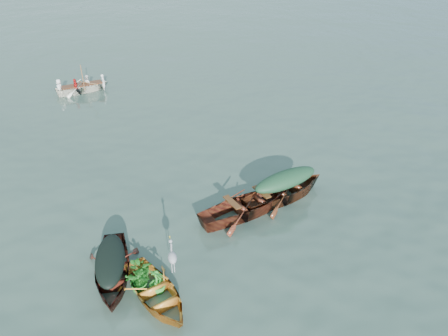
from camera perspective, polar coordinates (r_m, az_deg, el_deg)
The scene contains 13 objects.
ground at distance 13.44m, azimuth 2.77°, elevation -7.41°, with size 140.00×140.00×0.00m, color #395045.
yellow_dinghy at distance 11.36m, azimuth -8.81°, elevation -16.61°, with size 1.38×3.18×0.86m, color orange.
dark_covered_boat at distance 12.10m, azimuth -14.26°, elevation -13.73°, with size 1.37×3.68×0.92m, color #4C1C11.
green_tarp_boat at distance 14.68m, azimuth 7.85°, elevation -4.00°, with size 1.38×4.42×1.04m, color #552613.
open_wooden_boat at distance 13.88m, azimuth 2.96°, elevation -6.03°, with size 1.41×4.52×1.07m, color #5E2B17.
rowed_boat at distance 24.49m, azimuth -17.93°, elevation 9.40°, with size 1.13×3.77×0.87m, color white.
dark_tarp_cover at distance 11.66m, azimuth -14.68°, elevation -11.41°, with size 0.75×2.02×0.40m, color black.
green_tarp_cover at distance 14.26m, azimuth 8.06°, elevation -1.43°, with size 0.76×2.43×0.52m, color #193F27.
thwart_benches at distance 13.55m, azimuth 3.02°, elevation -4.15°, with size 0.84×2.26×0.04m, color #472710, non-canonical shape.
heron at distance 10.94m, azimuth -6.71°, elevation -12.14°, with size 0.28×0.40×0.92m, color #9A9CA2, non-canonical shape.
dinghy_weeds at distance 11.22m, azimuth -10.33°, elevation -12.28°, with size 0.70×0.90×0.60m, color #216C1C.
rowers at distance 24.22m, azimuth -18.24°, elevation 11.19°, with size 1.02×2.64×0.76m, color silver.
oars at distance 24.33m, azimuth -18.10°, elevation 10.42°, with size 2.60×0.60×0.06m, color #9B653A, non-canonical shape.
Camera 1 is at (-3.03, -10.14, 8.28)m, focal length 35.00 mm.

